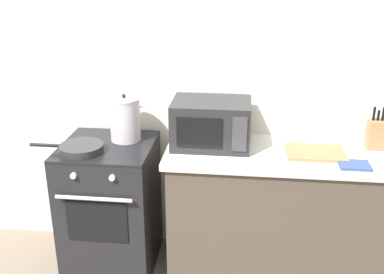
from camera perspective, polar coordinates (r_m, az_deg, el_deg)
back_wall at (r=3.15m, az=2.31°, el=6.62°), size 4.40×0.10×2.50m
lower_cabinet_right at (r=3.16m, az=12.67°, el=-9.89°), size 1.64×0.56×0.88m
countertop_right at (r=2.95m, az=13.39°, el=-2.22°), size 1.70×0.60×0.04m
stove at (r=3.23m, az=-10.13°, el=-8.55°), size 0.60×0.64×0.92m
stock_pot at (r=3.05m, az=-8.42°, el=2.25°), size 0.29×0.21×0.32m
frying_pan at (r=2.94m, az=-13.82°, el=-1.38°), size 0.48×0.28×0.05m
microwave at (r=2.93m, az=2.44°, el=1.74°), size 0.50×0.37×0.30m
cutting_board at (r=2.94m, az=15.29°, el=-1.90°), size 0.36×0.26×0.02m
knife_block at (r=3.12m, az=22.33°, el=0.37°), size 0.13×0.10×0.28m
oven_mitt at (r=2.83m, az=19.75°, el=-3.35°), size 0.18×0.14×0.02m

